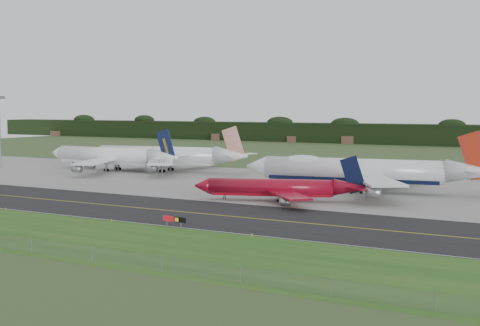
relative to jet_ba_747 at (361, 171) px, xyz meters
name	(u,v)px	position (x,y,z in m)	size (l,w,h in m)	color
ground	(180,208)	(-25.18, -46.12, -5.55)	(600.00, 600.00, 0.00)	#2E4420
grass_verge	(64,235)	(-25.18, -81.12, -5.55)	(400.00, 30.00, 0.01)	#1F4D16
taxiway	(169,211)	(-25.18, -50.12, -5.54)	(400.00, 32.00, 0.02)	black
apron	(281,185)	(-25.18, 4.88, -5.55)	(400.00, 78.00, 0.01)	gray
taxiway_centreline	(169,210)	(-25.18, -50.12, -5.52)	(400.00, 0.40, 0.00)	gold
taxiway_edge_line	(122,221)	(-25.18, -65.62, -5.52)	(400.00, 0.25, 0.00)	silver
perimeter_fence	(4,242)	(-25.18, -94.12, -4.45)	(320.00, 0.10, 320.00)	slate
horizon_treeline	(450,136)	(-25.18, 227.64, -0.08)	(700.00, 25.00, 12.00)	black
jet_ba_747	(361,171)	(0.00, 0.00, 0.00)	(64.87, 53.26, 16.32)	silver
jet_red_737	(280,188)	(-10.85, -25.42, -2.52)	(39.52, 31.31, 10.99)	maroon
jet_navy_gold	(112,157)	(-94.54, 13.94, -0.65)	(57.79, 50.37, 14.92)	white
jet_star_tail	(166,156)	(-76.54, 20.57, -0.27)	(59.99, 49.62, 15.85)	white
taxiway_sign	(174,219)	(-13.60, -64.76, -4.32)	(5.26, 0.50, 1.75)	slate
edge_marker_left	(6,209)	(-55.97, -66.62, -5.30)	(0.16, 0.16, 0.50)	yellow
edge_marker_center	(111,220)	(-26.95, -66.62, -5.30)	(0.16, 0.16, 0.50)	yellow
edge_marker_right	(252,235)	(3.76, -66.62, -5.30)	(0.16, 0.16, 0.50)	yellow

